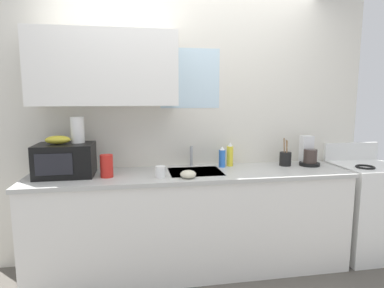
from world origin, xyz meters
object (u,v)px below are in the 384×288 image
Objects in this scene: microwave at (65,160)px; dish_soap_bottle_blue at (222,157)px; paper_towel_roll at (78,130)px; dish_soap_bottle_yellow at (230,155)px; small_bowl at (188,174)px; coffee_maker at (308,154)px; stove_range at (365,209)px; banana_bunch at (58,140)px; cereal_canister at (107,166)px; mug_white at (160,172)px; utensil_crock at (285,158)px.

dish_soap_bottle_blue is at bearing 4.59° from microwave.
microwave is 0.27m from paper_towel_roll.
paper_towel_roll is 0.97× the size of dish_soap_bottle_yellow.
dish_soap_bottle_yellow is 0.62m from small_bowl.
coffee_maker is at bearing 0.23° from paper_towel_roll.
banana_bunch reaches higher than stove_range.
paper_towel_roll reaches higher than coffee_maker.
cereal_canister reaches higher than mug_white.
microwave reaches higher than stove_range.
dish_soap_bottle_blue is (1.42, 0.11, -0.21)m from banana_bunch.
coffee_maker is at bearing 169.75° from stove_range.
stove_range is at bearing -0.93° from banana_bunch.
paper_towel_roll reaches higher than small_bowl.
banana_bunch reaches higher than microwave.
utensil_crock reaches higher than stove_range.
banana_bunch is 0.75× the size of utensil_crock.
dish_soap_bottle_yellow is 1.74× the size of small_bowl.
stove_range is 11.37× the size of mug_white.
paper_towel_roll is 0.82× the size of utensil_crock.
paper_towel_roll reaches higher than utensil_crock.
cereal_canister is 0.70× the size of utensil_crock.
stove_range is 1.46m from dish_soap_bottle_yellow.
small_bowl is (-1.00, -0.32, -0.04)m from utensil_crock.
coffee_maker is 1.51× the size of cereal_canister.
small_bowl is at bearing -165.88° from coffee_maker.
small_bowl is at bearing -136.65° from dish_soap_bottle_blue.
banana_bunch is 2.11× the size of mug_white.
stove_range is 5.40× the size of banana_bunch.
stove_range is at bearing 1.25° from cereal_canister.
microwave is at bearing -177.95° from utensil_crock.
banana_bunch is at bearing -175.64° from dish_soap_bottle_blue.
dish_soap_bottle_yellow is (-0.76, 0.09, 0.00)m from coffee_maker.
coffee_maker reaches higher than dish_soap_bottle_blue.
dish_soap_bottle_blue reaches higher than cereal_canister.
banana_bunch is at bearing 179.07° from stove_range.
utensil_crock is (2.04, 0.07, -0.24)m from banana_bunch.
microwave is at bearing 179.08° from stove_range.
banana_bunch is at bearing 178.20° from microwave.
coffee_maker is (2.22, 0.06, -0.03)m from microwave.
coffee_maker is 0.85m from dish_soap_bottle_blue.
microwave is 0.36m from cereal_canister.
coffee_maker is 0.76m from dish_soap_bottle_yellow.
dish_soap_bottle_yellow reaches higher than small_bowl.
coffee_maker is 1.47m from mug_white.
paper_towel_roll is (0.10, 0.05, 0.24)m from microwave.
cereal_canister is 0.67m from small_bowl.
utensil_crock is at bearing 12.06° from mug_white.
dish_soap_bottle_blue is 0.87× the size of dish_soap_bottle_yellow.
banana_bunch reaches higher than utensil_crock.
microwave is at bearing 166.32° from mug_white.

